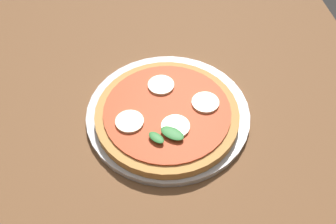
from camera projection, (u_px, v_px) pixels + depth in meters
dining_table at (144, 129)px, 0.83m from camera, size 1.20×0.96×0.74m
serving_tray at (168, 113)px, 0.72m from camera, size 0.30×0.30×0.01m
pizza at (167, 114)px, 0.70m from camera, size 0.26×0.26×0.03m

